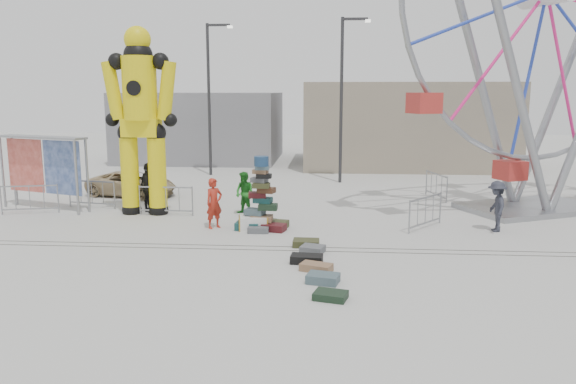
# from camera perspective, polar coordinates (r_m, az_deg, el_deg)

# --- Properties ---
(ground) EXTENTS (90.00, 90.00, 0.00)m
(ground) POSITION_cam_1_polar(r_m,az_deg,el_deg) (15.79, -4.99, -6.46)
(ground) COLOR #9E9E99
(ground) RESTS_ON ground
(track_line_near) EXTENTS (40.00, 0.04, 0.01)m
(track_line_near) POSITION_cam_1_polar(r_m,az_deg,el_deg) (16.35, -4.65, -5.85)
(track_line_near) COLOR #47443F
(track_line_near) RESTS_ON ground
(track_line_far) EXTENTS (40.00, 0.04, 0.01)m
(track_line_far) POSITION_cam_1_polar(r_m,az_deg,el_deg) (16.73, -4.44, -5.47)
(track_line_far) COLOR #47443F
(track_line_far) RESTS_ON ground
(building_right) EXTENTS (12.00, 8.00, 5.00)m
(building_right) POSITION_cam_1_polar(r_m,az_deg,el_deg) (35.26, 11.74, 6.74)
(building_right) COLOR gray
(building_right) RESTS_ON ground
(building_left) EXTENTS (10.00, 8.00, 4.40)m
(building_left) POSITION_cam_1_polar(r_m,az_deg,el_deg) (37.95, -8.68, 6.62)
(building_left) COLOR gray
(building_left) RESTS_ON ground
(lamp_post_right) EXTENTS (1.41, 0.25, 8.00)m
(lamp_post_right) POSITION_cam_1_polar(r_m,az_deg,el_deg) (27.92, 5.64, 10.10)
(lamp_post_right) COLOR #2D2D30
(lamp_post_right) RESTS_ON ground
(lamp_post_left) EXTENTS (1.41, 0.25, 8.00)m
(lamp_post_left) POSITION_cam_1_polar(r_m,az_deg,el_deg) (30.59, -7.88, 10.07)
(lamp_post_left) COLOR #2D2D30
(lamp_post_left) RESTS_ON ground
(suitcase_tower) EXTENTS (1.76, 1.51, 2.43)m
(suitcase_tower) POSITION_cam_1_polar(r_m,az_deg,el_deg) (18.57, -2.67, -1.72)
(suitcase_tower) COLOR #194B4C
(suitcase_tower) RESTS_ON ground
(crash_test_dummy) EXTENTS (2.76, 1.23, 7.01)m
(crash_test_dummy) POSITION_cam_1_polar(r_m,az_deg,el_deg) (21.19, -14.72, 7.65)
(crash_test_dummy) COLOR black
(crash_test_dummy) RESTS_ON ground
(ferris_wheel) EXTENTS (11.26, 5.27, 14.25)m
(ferris_wheel) POSITION_cam_1_polar(r_m,az_deg,el_deg) (23.21, 24.63, 15.51)
(ferris_wheel) COLOR gray
(ferris_wheel) RESTS_ON ground
(banner_scaffold) EXTENTS (3.92, 1.87, 2.84)m
(banner_scaffold) POSITION_cam_1_polar(r_m,az_deg,el_deg) (23.33, -23.66, 3.49)
(banner_scaffold) COLOR gray
(banner_scaffold) RESTS_ON ground
(steamer_trunk) EXTENTS (1.03, 0.71, 0.44)m
(steamer_trunk) POSITION_cam_1_polar(r_m,az_deg,el_deg) (18.60, -3.56, -3.16)
(steamer_trunk) COLOR silver
(steamer_trunk) RESTS_ON ground
(row_case_0) EXTENTS (0.78, 0.57, 0.20)m
(row_case_0) POSITION_cam_1_polar(r_m,az_deg,el_deg) (16.64, 1.85, -5.20)
(row_case_0) COLOR #3A3D1E
(row_case_0) RESTS_ON ground
(row_case_1) EXTENTS (0.76, 0.69, 0.20)m
(row_case_1) POSITION_cam_1_polar(r_m,az_deg,el_deg) (16.01, 2.52, -5.82)
(row_case_1) COLOR #595C61
(row_case_1) RESTS_ON ground
(row_case_2) EXTENTS (0.88, 0.55, 0.22)m
(row_case_2) POSITION_cam_1_polar(r_m,az_deg,el_deg) (15.06, 1.91, -6.81)
(row_case_2) COLOR black
(row_case_2) RESTS_ON ground
(row_case_3) EXTENTS (0.90, 0.69, 0.20)m
(row_case_3) POSITION_cam_1_polar(r_m,az_deg,el_deg) (14.43, 2.89, -7.64)
(row_case_3) COLOR #8C6647
(row_case_3) RESTS_ON ground
(row_case_4) EXTENTS (0.85, 0.69, 0.22)m
(row_case_4) POSITION_cam_1_polar(r_m,az_deg,el_deg) (13.59, 3.57, -8.75)
(row_case_4) COLOR #475E66
(row_case_4) RESTS_ON ground
(row_case_5) EXTENTS (0.83, 0.69, 0.17)m
(row_case_5) POSITION_cam_1_polar(r_m,az_deg,el_deg) (12.60, 4.35, -10.44)
(row_case_5) COLOR black
(row_case_5) RESTS_ON ground
(barricade_dummy_a) EXTENTS (1.96, 0.59, 1.10)m
(barricade_dummy_a) POSITION_cam_1_polar(r_m,az_deg,el_deg) (23.00, -24.76, -0.67)
(barricade_dummy_a) COLOR gray
(barricade_dummy_a) RESTS_ON ground
(barricade_dummy_b) EXTENTS (1.98, 0.46, 1.10)m
(barricade_dummy_b) POSITION_cam_1_polar(r_m,az_deg,el_deg) (23.27, -19.31, -0.18)
(barricade_dummy_b) COLOR gray
(barricade_dummy_b) RESTS_ON ground
(barricade_dummy_c) EXTENTS (2.00, 0.19, 1.10)m
(barricade_dummy_c) POSITION_cam_1_polar(r_m,az_deg,el_deg) (21.10, -12.30, -0.86)
(barricade_dummy_c) COLOR gray
(barricade_dummy_c) RESTS_ON ground
(barricade_wheel_front) EXTENTS (1.34, 1.61, 1.10)m
(barricade_wheel_front) POSITION_cam_1_polar(r_m,az_deg,el_deg) (19.22, 13.79, -2.00)
(barricade_wheel_front) COLOR gray
(barricade_wheel_front) RESTS_ON ground
(barricade_wheel_back) EXTENTS (0.60, 1.96, 1.10)m
(barricade_wheel_back) POSITION_cam_1_polar(r_m,az_deg,el_deg) (24.65, 14.83, 0.61)
(barricade_wheel_back) COLOR gray
(barricade_wheel_back) RESTS_ON ground
(pedestrian_red) EXTENTS (0.72, 0.72, 1.68)m
(pedestrian_red) POSITION_cam_1_polar(r_m,az_deg,el_deg) (18.81, -7.51, -1.14)
(pedestrian_red) COLOR #9F2416
(pedestrian_red) RESTS_ON ground
(pedestrian_green) EXTENTS (0.98, 0.93, 1.59)m
(pedestrian_green) POSITION_cam_1_polar(r_m,az_deg,el_deg) (20.78, -4.43, -0.13)
(pedestrian_green) COLOR #1A6B1C
(pedestrian_green) RESTS_ON ground
(pedestrian_black) EXTENTS (1.11, 1.09, 1.88)m
(pedestrian_black) POSITION_cam_1_polar(r_m,az_deg,el_deg) (21.71, -13.98, 0.42)
(pedestrian_black) COLOR black
(pedestrian_black) RESTS_ON ground
(pedestrian_grey) EXTENTS (0.64, 1.09, 1.67)m
(pedestrian_grey) POSITION_cam_1_polar(r_m,az_deg,el_deg) (19.44, 20.42, -1.36)
(pedestrian_grey) COLOR #262833
(pedestrian_grey) RESTS_ON ground
(parked_suv) EXTENTS (4.19, 2.63, 1.08)m
(parked_suv) POSITION_cam_1_polar(r_m,az_deg,el_deg) (25.36, -15.60, 0.82)
(parked_suv) COLOR tan
(parked_suv) RESTS_ON ground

